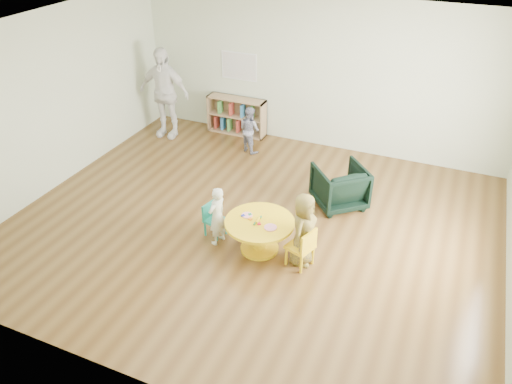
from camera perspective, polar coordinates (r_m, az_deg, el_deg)
room at (r=6.59m, az=-0.29°, el=9.81°), size 7.10×7.00×2.80m
activity_table at (r=6.83m, az=0.41°, el=-4.38°), size 0.96×0.96×0.52m
kid_chair_left at (r=7.19m, az=-4.91°, el=-3.02°), size 0.32×0.32×0.50m
kid_chair_right at (r=6.59m, az=5.36°, el=-6.25°), size 0.40×0.40×0.58m
bookshelf at (r=10.20m, az=-2.22°, el=8.71°), size 1.20×0.30×0.75m
alphabet_poster at (r=9.96m, az=-1.95°, el=14.18°), size 0.74×0.01×0.54m
armchair at (r=7.88m, az=9.54°, el=0.65°), size 1.04×1.04×0.68m
child_left at (r=6.92m, az=-4.47°, el=-2.75°), size 0.27×0.36×0.89m
child_right at (r=6.54m, az=5.43°, el=-4.29°), size 0.35×0.52×1.04m
toddler at (r=9.40m, az=-0.74°, el=7.16°), size 0.53×0.48×0.88m
adult_caretaker at (r=10.05m, az=-10.48°, el=11.07°), size 1.07×0.50×1.78m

